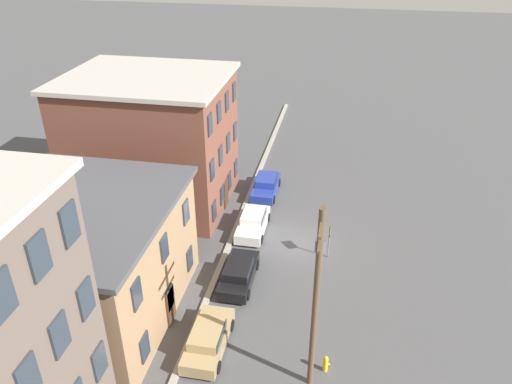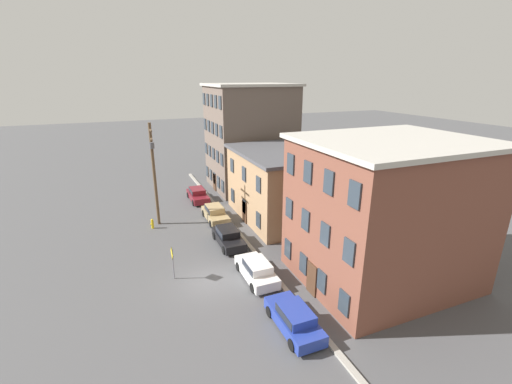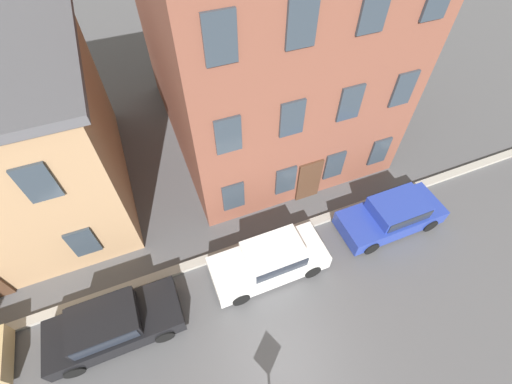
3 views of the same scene
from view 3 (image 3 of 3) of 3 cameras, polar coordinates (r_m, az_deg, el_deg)
ground_plane at (r=12.67m, az=3.98°, el=-26.51°), size 200.00×200.00×0.00m
kerb_strip at (r=14.09m, az=-3.65°, el=-9.60°), size 56.00×0.36×0.16m
apartment_far at (r=16.57m, az=0.89°, el=24.87°), size 9.70×11.54×9.99m
car_black at (r=13.10m, az=-22.98°, el=-19.64°), size 4.40×1.92×1.43m
car_white at (r=13.12m, az=2.42°, el=-11.12°), size 4.40×1.92×1.43m
car_blue at (r=15.30m, az=21.86°, el=-3.38°), size 4.40×1.92×1.43m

